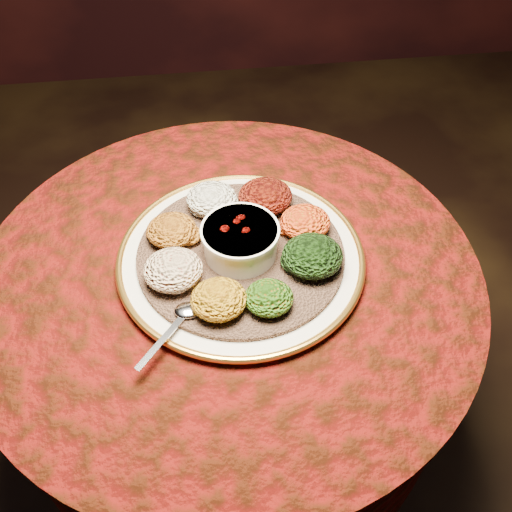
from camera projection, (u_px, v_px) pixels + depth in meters
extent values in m
plane|color=black|center=(237.00, 437.00, 1.62)|extent=(4.00, 4.00, 0.00)
cylinder|color=black|center=(237.00, 434.00, 1.61)|extent=(0.44, 0.44, 0.04)
cylinder|color=black|center=(234.00, 376.00, 1.37)|extent=(0.12, 0.12, 0.68)
cylinder|color=black|center=(228.00, 280.00, 1.10)|extent=(0.80, 0.80, 0.04)
cylinder|color=#490906|center=(231.00, 324.00, 1.21)|extent=(0.93, 0.93, 0.34)
cylinder|color=#490906|center=(228.00, 271.00, 1.08)|extent=(0.96, 0.96, 0.01)
cylinder|color=beige|center=(241.00, 259.00, 1.08)|extent=(0.50, 0.50, 0.02)
torus|color=gold|center=(241.00, 256.00, 1.08)|extent=(0.47, 0.47, 0.01)
cylinder|color=brown|center=(241.00, 254.00, 1.07)|extent=(0.47, 0.47, 0.01)
cylinder|color=white|center=(240.00, 241.00, 1.05)|extent=(0.14, 0.14, 0.06)
cylinder|color=white|center=(240.00, 230.00, 1.03)|extent=(0.14, 0.14, 0.01)
cylinder|color=#5F0804|center=(240.00, 234.00, 1.03)|extent=(0.11, 0.11, 0.01)
ellipsoid|color=silver|center=(188.00, 310.00, 0.97)|extent=(0.05, 0.04, 0.01)
cube|color=silver|center=(163.00, 340.00, 0.93)|extent=(0.09, 0.11, 0.00)
ellipsoid|color=white|center=(212.00, 199.00, 1.13)|extent=(0.10, 0.10, 0.05)
ellipsoid|color=black|center=(265.00, 196.00, 1.13)|extent=(0.11, 0.10, 0.05)
ellipsoid|color=#B8860F|center=(305.00, 222.00, 1.09)|extent=(0.10, 0.09, 0.05)
ellipsoid|color=black|center=(312.00, 256.00, 1.03)|extent=(0.11, 0.11, 0.05)
ellipsoid|color=#A9480A|center=(269.00, 298.00, 0.97)|extent=(0.09, 0.08, 0.04)
ellipsoid|color=#B68010|center=(219.00, 299.00, 0.96)|extent=(0.10, 0.09, 0.05)
ellipsoid|color=maroon|center=(173.00, 270.00, 1.00)|extent=(0.11, 0.10, 0.05)
ellipsoid|color=#9F5A13|center=(172.00, 230.00, 1.07)|extent=(0.10, 0.09, 0.05)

